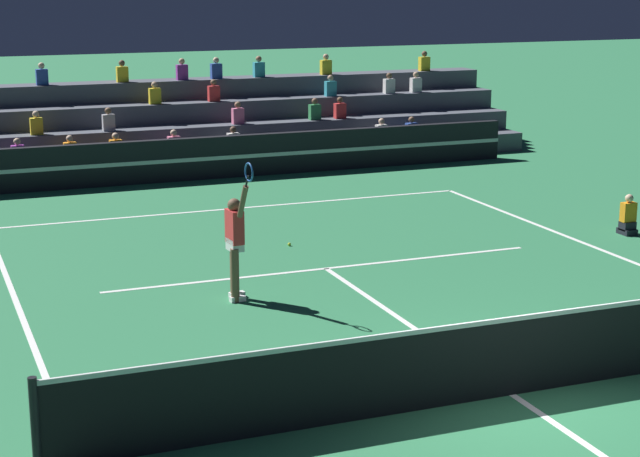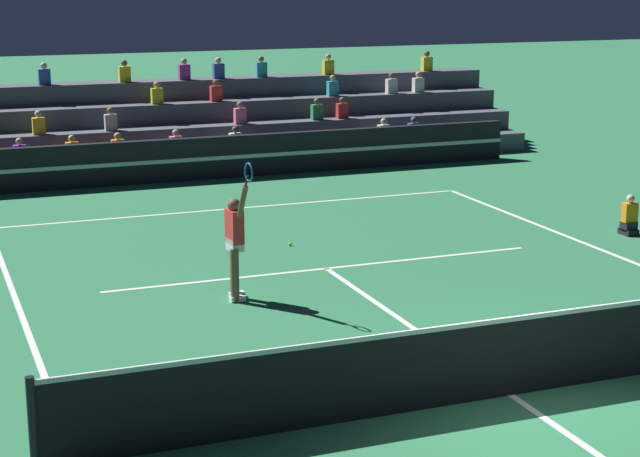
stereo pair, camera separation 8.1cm
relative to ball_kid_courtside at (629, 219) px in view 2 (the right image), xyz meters
The scene contains 8 objects.
ground_plane 9.45m from the ball_kid_courtside, 135.83° to the right, with size 120.00×120.00×0.00m, color #2D7A4C.
court_lines 9.45m from the ball_kid_courtside, 135.83° to the right, with size 11.10×23.90×0.01m.
tennis_net 9.44m from the ball_kid_courtside, 135.83° to the right, with size 12.00×0.10×1.10m.
sponsor_banner_wall 11.31m from the ball_kid_courtside, 126.76° to the left, with size 18.00×0.26×1.10m.
bleacher_stand 13.99m from the ball_kid_courtside, 119.00° to the left, with size 20.80×3.80×2.83m.
ball_kid_courtside is the anchor object (origin of this frame).
tennis_player 8.99m from the ball_kid_courtside, behind, with size 0.33×1.10×2.45m.
tennis_ball 7.03m from the ball_kid_courtside, 166.40° to the left, with size 0.07×0.07×0.07m, color #C6DB33.
Camera 2 is at (-6.94, -11.06, 5.30)m, focal length 60.00 mm.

